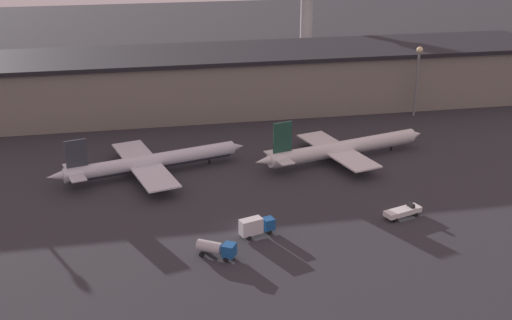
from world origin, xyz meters
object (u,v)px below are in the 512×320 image
service_vehicle_0 (216,248)px  service_vehicle_2 (403,211)px  service_vehicle_1 (256,226)px  control_tower (307,11)px  airplane_1 (342,148)px  airplane_0 (150,162)px

service_vehicle_0 → service_vehicle_2: size_ratio=0.86×
service_vehicle_1 → control_tower: 131.24m
control_tower → service_vehicle_1: bearing=-109.0°
service_vehicle_0 → service_vehicle_2: 39.26m
service_vehicle_0 → service_vehicle_2: service_vehicle_0 is taller
airplane_1 → service_vehicle_0: (-35.90, -39.68, -1.26)m
service_vehicle_2 → control_tower: size_ratio=0.22×
service_vehicle_0 → service_vehicle_2: bearing=43.5°
service_vehicle_0 → control_tower: bearing=99.9°
airplane_0 → service_vehicle_2: airplane_0 is taller
control_tower → airplane_0: bearing=-124.1°
airplane_1 → service_vehicle_1: size_ratio=6.50×
service_vehicle_0 → service_vehicle_1: bearing=68.5°
airplane_0 → control_tower: bearing=41.1°
airplane_1 → control_tower: (14.64, 89.26, 18.66)m
service_vehicle_1 → control_tower: bearing=53.6°
airplane_0 → service_vehicle_2: (48.31, -31.31, -1.71)m
service_vehicle_1 → service_vehicle_0: bearing=-160.2°
airplane_0 → airplane_1: size_ratio=0.99×
airplane_1 → service_vehicle_2: bearing=-100.3°
airplane_1 → control_tower: control_tower is taller
airplane_0 → service_vehicle_0: 40.88m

